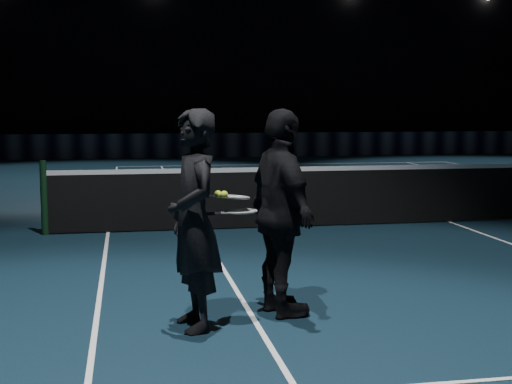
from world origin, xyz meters
The scene contains 12 objects.
floor centered at (0.00, 0.00, 0.00)m, with size 36.00×36.00×0.00m, color black.
wall_back centered at (0.00, 18.00, 5.00)m, with size 30.00×30.00×0.00m, color black.
court_lines centered at (0.00, 0.00, 0.00)m, with size 10.98×23.78×0.01m, color white, non-canonical shape.
net_post_left centered at (-6.40, 0.00, 0.55)m, with size 0.10×0.10×1.10m, color black.
net_mesh centered at (0.00, 0.00, 0.45)m, with size 12.80×0.02×0.86m, color black.
net_tape centered at (0.00, 0.00, 0.92)m, with size 12.80×0.03×0.07m, color white.
sponsor_backdrop centered at (0.00, 15.50, 0.45)m, with size 22.00×0.15×0.90m, color black.
player_a centered at (-4.65, -4.85, 0.94)m, with size 0.68×0.45×1.87m, color black.
player_b centered at (-3.84, -4.60, 0.94)m, with size 1.10×0.46×1.87m, color black.
racket_lower centered at (-4.22, -4.72, 0.98)m, with size 0.68×0.22×0.03m, color black, non-canonical shape.
racket_upper centered at (-4.28, -4.70, 1.10)m, with size 0.68×0.22×0.03m, color black, non-canonical shape.
tennis_balls centered at (-4.41, -4.77, 1.16)m, with size 0.12×0.10×0.12m, color #A9C72A, non-canonical shape.
Camera 1 is at (-5.20, -10.77, 1.89)m, focal length 50.00 mm.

